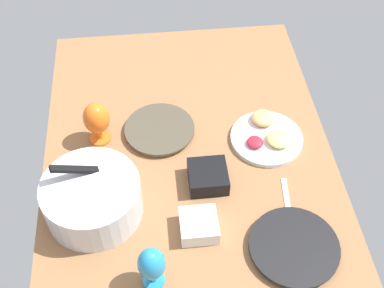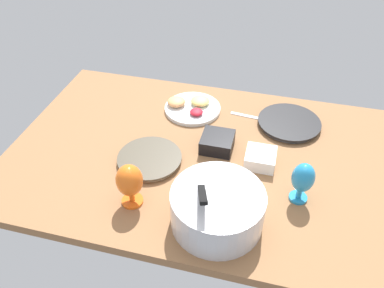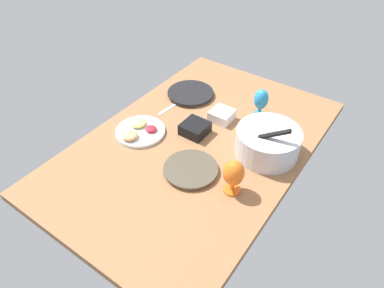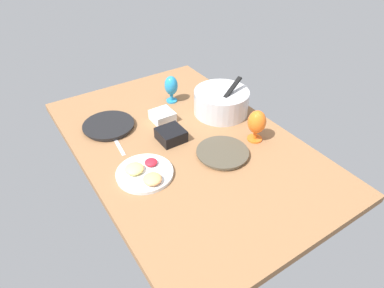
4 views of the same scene
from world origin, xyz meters
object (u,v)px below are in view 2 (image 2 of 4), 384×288
Objects in this scene: mixing_bowl at (217,207)px; fruit_platter at (192,107)px; hurricane_glass_orange at (130,182)px; hurricane_glass_blue at (303,179)px; dinner_plate_left at (289,123)px; dinner_plate_right at (150,159)px; square_bowl_black at (217,141)px; square_bowl_white at (261,157)px.

fruit_platter is at bearing -68.32° from mixing_bowl.
fruit_platter is at bearing -96.11° from hurricane_glass_orange.
dinner_plate_left is at bearing -82.36° from hurricane_glass_blue.
fruit_platter is at bearing -100.88° from dinner_plate_right.
mixing_bowl is at bearing 101.11° from square_bowl_black.
hurricane_glass_orange is (31.51, -1.29, 2.99)cm from mixing_bowl.
hurricane_glass_blue is (-59.49, 5.61, 8.97)cm from dinner_plate_right.
dinner_plate_left is 2.14× the size of square_bowl_black.
hurricane_glass_blue is (-51.92, 44.97, 8.49)cm from fruit_platter.
square_bowl_black reaches higher than dinner_plate_left.
dinner_plate_left is 46.04cm from fruit_platter.
dinner_plate_left is 2.37× the size of square_bowl_white.
square_bowl_black is (34.53, -20.63, -6.72)cm from hurricane_glass_blue.
hurricane_glass_orange is (6.58, 61.44, 8.80)cm from fruit_platter.
fruit_platter is 46.51cm from square_bowl_white.
square_bowl_white is (-42.66, -32.15, -7.32)cm from hurricane_glass_orange.
dinner_plate_right is at bearing -87.43° from hurricane_glass_orange.
fruit_platter is 1.58× the size of hurricane_glass_blue.
square_bowl_white is (-43.66, -10.06, 1.96)cm from dinner_plate_right.
square_bowl_white is at bearing -108.44° from mixing_bowl.
hurricane_glass_orange is 1.46× the size of square_bowl_white.
fruit_platter is 2.24× the size of square_bowl_white.
square_bowl_black is 1.11× the size of square_bowl_white.
hurricane_glass_blue reaches higher than fruit_platter.
mixing_bowl is 67.76cm from fruit_platter.
mixing_bowl is 39.34cm from square_bowl_black.
hurricane_glass_orange is 53.92cm from square_bowl_white.
mixing_bowl reaches higher than hurricane_glass_blue.
dinner_plate_right is 1.98× the size of square_bowl_black.
square_bowl_black is at bearing -14.87° from square_bowl_white.
mixing_bowl is at bearing 71.14° from dinner_plate_left.
dinner_plate_right is at bearing 35.60° from dinner_plate_left.
hurricane_glass_orange is at bearing 15.73° from hurricane_glass_blue.
square_bowl_white is at bearing 140.93° from fruit_platter.
dinner_plate_left is 1.08× the size of dinner_plate_right.
hurricane_glass_orange is at bearing 57.14° from square_bowl_black.
fruit_platter is at bearing -54.44° from square_bowl_black.
hurricane_glass_orange is at bearing 92.57° from dinner_plate_right.
mixing_bowl is 1.82× the size of hurricane_glass_orange.
mixing_bowl is 1.19× the size of fruit_platter.
square_bowl_black is at bearing -148.96° from dinner_plate_right.
dinner_plate_right is at bearing -5.39° from hurricane_glass_blue.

